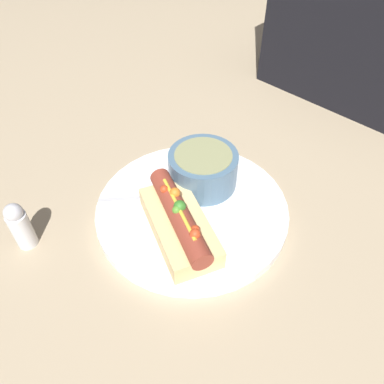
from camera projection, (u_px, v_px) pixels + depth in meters
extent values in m
plane|color=tan|center=(192.00, 213.00, 0.57)|extent=(4.00, 4.00, 0.00)
cylinder|color=white|center=(192.00, 210.00, 0.56)|extent=(0.29, 0.29, 0.02)
cube|color=#E5C17F|center=(179.00, 226.00, 0.51)|extent=(0.16, 0.12, 0.03)
cylinder|color=brown|center=(179.00, 215.00, 0.49)|extent=(0.16, 0.09, 0.03)
sphere|color=#C63F1E|center=(195.00, 230.00, 0.46)|extent=(0.01, 0.01, 0.01)
sphere|color=orange|center=(174.00, 192.00, 0.50)|extent=(0.01, 0.01, 0.01)
sphere|color=#518C2D|center=(177.00, 210.00, 0.48)|extent=(0.01, 0.01, 0.01)
sphere|color=#387A28|center=(180.00, 206.00, 0.48)|extent=(0.02, 0.02, 0.02)
sphere|color=#C63F1E|center=(164.00, 189.00, 0.51)|extent=(0.01, 0.01, 0.01)
sphere|color=#C63F1E|center=(195.00, 234.00, 0.45)|extent=(0.01, 0.01, 0.01)
cylinder|color=gold|center=(179.00, 208.00, 0.48)|extent=(0.11, 0.05, 0.01)
cylinder|color=slate|center=(203.00, 169.00, 0.57)|extent=(0.11, 0.11, 0.06)
cylinder|color=#8C8E60|center=(203.00, 158.00, 0.56)|extent=(0.09, 0.09, 0.01)
cube|color=#B7B7BC|center=(141.00, 198.00, 0.56)|extent=(0.09, 0.10, 0.00)
ellipsoid|color=#B7B7BC|center=(194.00, 194.00, 0.57)|extent=(0.04, 0.04, 0.01)
cylinder|color=silver|center=(22.00, 230.00, 0.51)|extent=(0.03, 0.03, 0.06)
sphere|color=silver|center=(13.00, 212.00, 0.48)|extent=(0.02, 0.02, 0.02)
cube|color=black|center=(361.00, 1.00, 0.68)|extent=(0.31, 0.14, 0.37)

